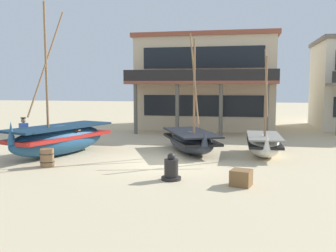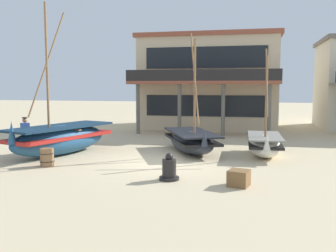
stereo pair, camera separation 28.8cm
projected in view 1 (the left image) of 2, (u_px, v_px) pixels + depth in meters
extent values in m
plane|color=#CCB78E|center=(163.00, 163.00, 15.33)|extent=(120.00, 120.00, 0.00)
ellipsoid|color=#2D333D|center=(191.00, 142.00, 17.79)|extent=(3.35, 4.71, 0.97)
cube|color=black|center=(191.00, 139.00, 17.78)|extent=(3.30, 4.55, 0.12)
cube|color=black|center=(191.00, 132.00, 17.75)|extent=(3.36, 4.65, 0.07)
cone|color=#2D333D|center=(205.00, 139.00, 15.70)|extent=(0.45, 0.45, 0.68)
cylinder|color=olive|center=(194.00, 89.00, 17.00)|extent=(0.10, 0.10, 4.53)
cylinder|color=olive|center=(194.00, 78.00, 16.95)|extent=(0.66, 1.36, 4.13)
cube|color=olive|center=(189.00, 134.00, 18.08)|extent=(1.54, 0.81, 0.06)
ellipsoid|color=#23517A|center=(60.00, 140.00, 17.12)|extent=(3.33, 5.60, 1.32)
cube|color=red|center=(60.00, 137.00, 17.10)|extent=(3.28, 5.40, 0.16)
cube|color=#132C43|center=(59.00, 127.00, 17.05)|extent=(3.34, 5.51, 0.09)
cone|color=#23517A|center=(11.00, 133.00, 14.85)|extent=(0.44, 0.44, 0.92)
cylinder|color=olive|center=(46.00, 70.00, 16.21)|extent=(0.10, 0.10, 5.73)
cylinder|color=olive|center=(46.00, 63.00, 16.18)|extent=(0.75, 2.11, 4.58)
cube|color=olive|center=(66.00, 129.00, 17.41)|extent=(1.63, 0.67, 0.06)
ellipsoid|color=silver|center=(264.00, 145.00, 16.93)|extent=(1.48, 3.53, 0.93)
cube|color=black|center=(264.00, 143.00, 16.92)|extent=(1.49, 3.39, 0.11)
cube|color=gray|center=(264.00, 136.00, 16.89)|extent=(1.52, 3.46, 0.06)
cone|color=silver|center=(267.00, 141.00, 15.24)|extent=(0.29, 0.29, 0.65)
cylinder|color=olive|center=(266.00, 100.00, 16.29)|extent=(0.10, 0.10, 3.74)
cylinder|color=olive|center=(266.00, 81.00, 16.21)|extent=(0.12, 2.05, 2.94)
cube|color=olive|center=(264.00, 137.00, 17.16)|extent=(1.33, 0.19, 0.06)
cylinder|color=#33333D|center=(24.00, 145.00, 17.28)|extent=(0.26, 0.26, 0.88)
cube|color=#2D4C99|center=(24.00, 129.00, 17.21)|extent=(0.39, 0.42, 0.54)
sphere|color=#A87A56|center=(23.00, 121.00, 17.17)|extent=(0.22, 0.22, 0.22)
cylinder|color=#2D2823|center=(23.00, 118.00, 17.15)|extent=(0.24, 0.24, 0.05)
cylinder|color=black|center=(171.00, 178.00, 12.56)|extent=(0.67, 0.67, 0.10)
cylinder|color=black|center=(171.00, 168.00, 12.52)|extent=(0.47, 0.47, 0.59)
sphere|color=black|center=(171.00, 157.00, 12.48)|extent=(0.26, 0.26, 0.26)
cylinder|color=olive|center=(47.00, 158.00, 14.58)|extent=(0.52, 0.52, 0.70)
torus|color=black|center=(47.00, 154.00, 14.56)|extent=(0.56, 0.56, 0.03)
torus|color=black|center=(47.00, 162.00, 14.59)|extent=(0.56, 0.56, 0.03)
cube|color=brown|center=(241.00, 178.00, 11.77)|extent=(0.74, 0.74, 0.51)
cube|color=beige|center=(207.00, 84.00, 28.60)|extent=(9.65, 6.54, 6.45)
cube|color=brown|center=(208.00, 39.00, 28.25)|extent=(10.03, 6.80, 0.30)
cube|color=black|center=(202.00, 106.00, 25.54)|extent=(8.10, 0.06, 1.42)
cube|color=black|center=(203.00, 57.00, 25.20)|extent=(8.10, 0.06, 1.42)
cube|color=brown|center=(200.00, 83.00, 24.33)|extent=(9.65, 2.21, 0.20)
cylinder|color=#666056|center=(136.00, 109.00, 24.58)|extent=(0.24, 0.24, 3.23)
cylinder|color=#666056|center=(177.00, 110.00, 24.03)|extent=(0.24, 0.24, 3.23)
cylinder|color=#666056|center=(221.00, 110.00, 23.49)|extent=(0.24, 0.24, 3.23)
cylinder|color=#666056|center=(267.00, 111.00, 22.94)|extent=(0.24, 0.24, 3.23)
cube|color=black|center=(199.00, 75.00, 23.25)|extent=(9.65, 0.08, 0.70)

